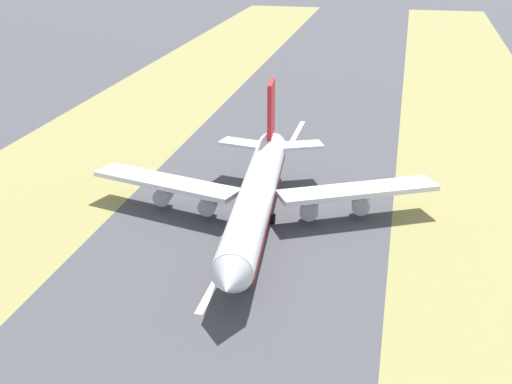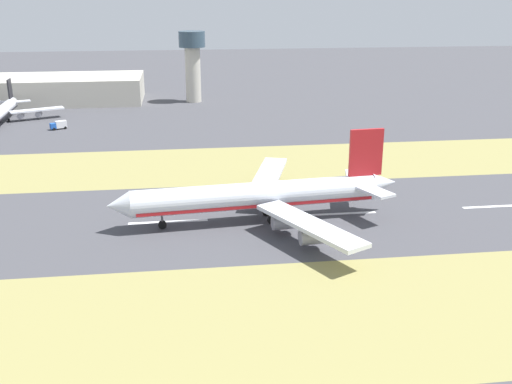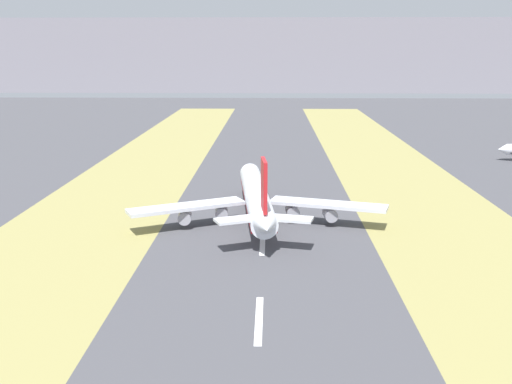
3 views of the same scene
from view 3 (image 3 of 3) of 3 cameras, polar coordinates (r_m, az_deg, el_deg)
ground_plane at (r=150.17m, az=0.71°, el=-3.11°), size 800.00×800.00×0.00m
grass_median_west at (r=157.28m, az=-15.94°, el=-2.87°), size 40.00×600.00×0.01m
grass_median_east at (r=156.25m, az=17.47°, el=-3.09°), size 40.00×600.00×0.01m
centreline_dash_near at (r=99.37m, az=0.28°, el=-12.05°), size 1.20×18.00×0.01m
centreline_dash_mid at (r=136.56m, az=0.63°, el=-4.81°), size 1.20×18.00×0.01m
centreline_dash_far at (r=174.99m, az=0.82°, el=-0.71°), size 1.20×18.00×0.01m
airplane_main_jet at (r=152.32m, az=0.05°, el=-0.52°), size 63.87×67.22×20.20m
mountain_ridge at (r=663.97m, az=1.33°, el=12.89°), size 800.00×120.00×73.05m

